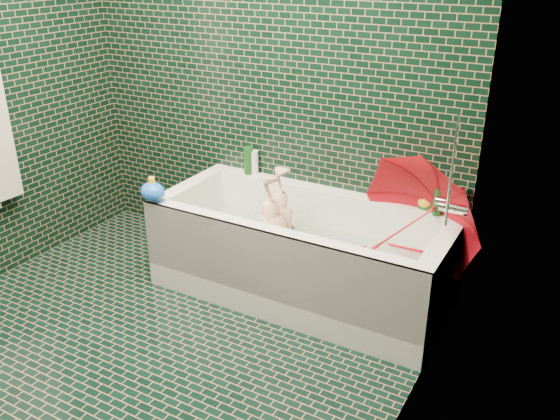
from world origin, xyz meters
The scene contains 18 objects.
floor centered at (0.00, 0.00, 0.00)m, with size 2.80×2.80×0.00m, color black.
wall_back centered at (0.00, 1.40, 1.25)m, with size 2.80×2.80×0.00m, color black.
wall_right centered at (1.30, 0.00, 1.25)m, with size 2.80×2.80×0.00m, color black.
bathtub centered at (0.45, 1.01, 0.21)m, with size 1.70×0.75×0.55m.
bath_mat centered at (0.45, 1.02, 0.16)m, with size 1.35×0.47×0.01m, color green.
water centered at (0.45, 1.02, 0.30)m, with size 1.48×0.53×0.00m, color silver.
faucet centered at (1.26, 1.02, 0.77)m, with size 0.18×0.19×0.55m.
child centered at (0.32, 0.98, 0.31)m, with size 0.32×0.21×0.88m, color #E1AD8D.
umbrella centered at (1.04, 1.06, 0.56)m, with size 0.71×0.71×0.63m, color red.
soap_bottle_a centered at (1.25, 1.34, 0.55)m, with size 0.10×0.10×0.25m, color white.
soap_bottle_b centered at (1.25, 1.34, 0.55)m, with size 0.08×0.08×0.18m, color #60217C.
soap_bottle_c centered at (1.06, 1.33, 0.55)m, with size 0.13×0.13×0.16m, color #134217.
bottle_right_tall centered at (1.13, 1.31, 0.66)m, with size 0.06×0.06×0.22m, color #134217.
bottle_right_pump centered at (1.25, 1.36, 0.64)m, with size 0.05×0.05×0.17m, color silver.
bottle_left_tall centered at (-0.11, 1.34, 0.64)m, with size 0.06×0.06×0.18m, color #134217.
bottle_left_short centered at (-0.08, 1.36, 0.63)m, with size 0.05×0.05×0.16m, color white.
rubber_duck centered at (1.06, 1.36, 0.59)m, with size 0.12×0.10×0.10m.
bath_toy centered at (-0.35, 0.68, 0.61)m, with size 0.15×0.13×0.15m.
Camera 1 is at (1.84, -1.71, 1.91)m, focal length 38.00 mm.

